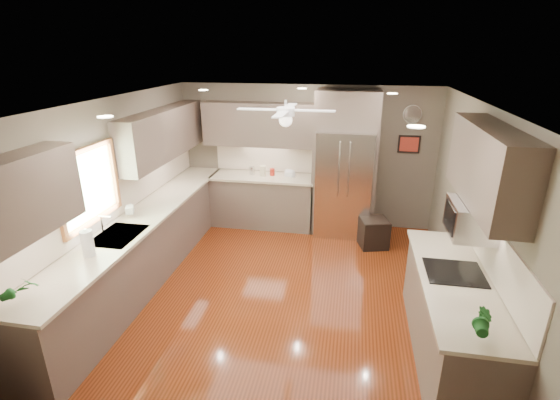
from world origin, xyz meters
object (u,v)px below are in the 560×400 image
(canister_c, at_px, (263,171))
(soap_bottle, at_px, (131,209))
(canister_d, at_px, (272,172))
(potted_plant_right, at_px, (483,323))
(refrigerator, at_px, (344,167))
(canister_b, at_px, (252,171))
(paper_towel, at_px, (88,244))
(microwave, at_px, (471,219))
(bowl, at_px, (290,175))
(potted_plant_left, at_px, (21,289))
(stool, at_px, (373,232))

(canister_c, relative_size, soap_bottle, 0.83)
(canister_d, height_order, soap_bottle, soap_bottle)
(potted_plant_right, xyz_separation_m, refrigerator, (-1.20, 3.86, 0.10))
(canister_b, distance_m, canister_c, 0.21)
(canister_b, distance_m, paper_towel, 3.42)
(canister_c, xyz_separation_m, microwave, (2.75, -2.75, 0.45))
(potted_plant_right, relative_size, paper_towel, 0.88)
(bowl, distance_m, microwave, 3.62)
(potted_plant_left, bearing_deg, canister_d, 71.78)
(bowl, bearing_deg, paper_towel, -117.62)
(canister_d, distance_m, refrigerator, 1.28)
(canister_d, distance_m, potted_plant_left, 4.44)
(canister_b, xyz_separation_m, canister_c, (0.21, -0.02, 0.02))
(potted_plant_right, bearing_deg, canister_b, 125.76)
(soap_bottle, relative_size, potted_plant_right, 0.72)
(potted_plant_left, relative_size, microwave, 0.60)
(soap_bottle, height_order, bowl, soap_bottle)
(canister_c, height_order, potted_plant_left, potted_plant_left)
(refrigerator, bearing_deg, stool, -42.53)
(bowl, bearing_deg, canister_c, -177.45)
(canister_c, xyz_separation_m, soap_bottle, (-1.34, -2.14, 0.01))
(canister_b, xyz_separation_m, soap_bottle, (-1.14, -2.16, 0.03))
(canister_c, bearing_deg, refrigerator, -1.87)
(canister_b, xyz_separation_m, bowl, (0.68, -0.00, -0.04))
(canister_d, bearing_deg, bowl, -4.29)
(bowl, height_order, microwave, microwave)
(canister_c, distance_m, potted_plant_right, 4.71)
(refrigerator, bearing_deg, soap_bottle, -142.99)
(refrigerator, xyz_separation_m, microwave, (1.33, -2.71, 0.29))
(canister_d, height_order, refrigerator, refrigerator)
(canister_b, relative_size, potted_plant_right, 0.52)
(potted_plant_right, bearing_deg, microwave, 83.70)
(canister_b, height_order, bowl, canister_b)
(canister_b, height_order, canister_c, canister_c)
(canister_b, height_order, canister_d, canister_b)
(soap_bottle, distance_m, potted_plant_right, 4.35)
(canister_c, bearing_deg, soap_bottle, -122.19)
(canister_b, distance_m, potted_plant_right, 4.84)
(canister_d, xyz_separation_m, refrigerator, (1.27, -0.09, 0.19))
(potted_plant_right, height_order, bowl, potted_plant_right)
(canister_d, relative_size, refrigerator, 0.05)
(soap_bottle, xyz_separation_m, refrigerator, (2.77, 2.09, 0.14))
(bowl, bearing_deg, canister_b, 179.78)
(canister_d, xyz_separation_m, soap_bottle, (-1.50, -2.18, 0.04))
(canister_d, distance_m, paper_towel, 3.56)
(canister_b, xyz_separation_m, stool, (2.17, -0.56, -0.77))
(canister_b, bearing_deg, refrigerator, -2.47)
(potted_plant_right, distance_m, refrigerator, 4.04)
(bowl, xyz_separation_m, microwave, (2.27, -2.78, 0.51))
(canister_b, relative_size, soap_bottle, 0.72)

